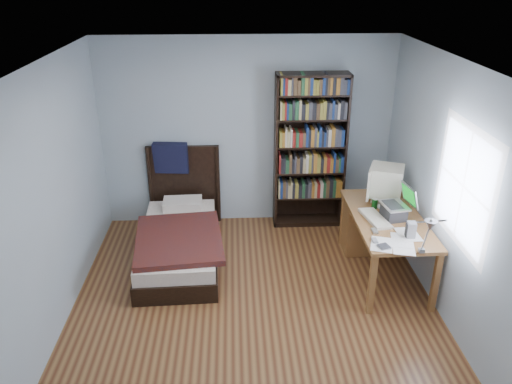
% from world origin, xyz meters
% --- Properties ---
extents(room, '(4.20, 4.24, 2.50)m').
position_xyz_m(room, '(0.03, -0.00, 1.25)').
color(room, '#512A17').
rests_on(room, ground).
extents(desk, '(0.75, 1.51, 0.73)m').
position_xyz_m(desk, '(1.50, 1.06, 0.41)').
color(desk, brown).
rests_on(desk, floor).
extents(crt_monitor, '(0.50, 0.46, 0.44)m').
position_xyz_m(crt_monitor, '(1.56, 1.05, 0.98)').
color(crt_monitor, beige).
rests_on(crt_monitor, desk).
extents(laptop, '(0.36, 0.35, 0.39)m').
position_xyz_m(laptop, '(1.57, 0.62, 0.84)').
color(laptop, '#2D2D30').
rests_on(laptop, desk).
extents(desk_lamp, '(0.22, 0.48, 0.57)m').
position_xyz_m(desk_lamp, '(1.51, -0.43, 1.19)').
color(desk_lamp, '#99999E').
rests_on(desk_lamp, desk).
extents(keyboard, '(0.28, 0.51, 0.05)m').
position_xyz_m(keyboard, '(1.34, 0.59, 0.75)').
color(keyboard, beige).
rests_on(keyboard, desk).
extents(speaker, '(0.10, 0.10, 0.17)m').
position_xyz_m(speaker, '(1.60, 0.19, 0.82)').
color(speaker, gray).
rests_on(speaker, desk).
extents(soda_can, '(0.06, 0.06, 0.12)m').
position_xyz_m(soda_can, '(1.41, 0.87, 0.79)').
color(soda_can, '#0B3A07').
rests_on(soda_can, desk).
extents(mouse, '(0.06, 0.11, 0.04)m').
position_xyz_m(mouse, '(1.47, 0.88, 0.75)').
color(mouse, silver).
rests_on(mouse, desk).
extents(phone_silver, '(0.05, 0.11, 0.02)m').
position_xyz_m(phone_silver, '(1.27, 0.32, 0.74)').
color(phone_silver, silver).
rests_on(phone_silver, desk).
extents(phone_grey, '(0.05, 0.10, 0.02)m').
position_xyz_m(phone_grey, '(1.22, 0.12, 0.74)').
color(phone_grey, gray).
rests_on(phone_grey, desk).
extents(external_drive, '(0.13, 0.13, 0.02)m').
position_xyz_m(external_drive, '(1.27, -0.00, 0.74)').
color(external_drive, gray).
rests_on(external_drive, desk).
extents(bookshelf, '(0.93, 0.30, 2.06)m').
position_xyz_m(bookshelf, '(0.81, 1.94, 1.03)').
color(bookshelf, black).
rests_on(bookshelf, floor).
extents(bed, '(1.08, 2.00, 1.16)m').
position_xyz_m(bed, '(-0.86, 1.15, 0.26)').
color(bed, black).
rests_on(bed, floor).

